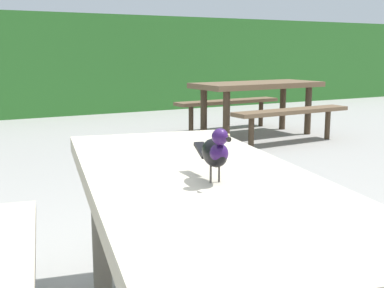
{
  "coord_description": "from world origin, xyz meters",
  "views": [
    {
      "loc": [
        -0.79,
        -1.45,
        1.16
      ],
      "look_at": [
        0.02,
        0.02,
        0.84
      ],
      "focal_mm": 46.36,
      "sensor_mm": 36.0,
      "label": 1
    }
  ],
  "objects": [
    {
      "name": "picnic_table_foreground",
      "position": [
        0.03,
        -0.0,
        0.56
      ],
      "size": [
        1.99,
        2.01,
        0.74
      ],
      "color": "#B2A893",
      "rests_on": "ground"
    },
    {
      "name": "picnic_table_mid_left",
      "position": [
        3.26,
        4.08,
        0.56
      ],
      "size": [
        1.83,
        1.75,
        0.74
      ],
      "color": "brown",
      "rests_on": "ground"
    },
    {
      "name": "bird_grackle",
      "position": [
        0.01,
        -0.14,
        0.84
      ],
      "size": [
        0.1,
        0.28,
        0.18
      ],
      "color": "black",
      "rests_on": "picnic_table_foreground"
    }
  ]
}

